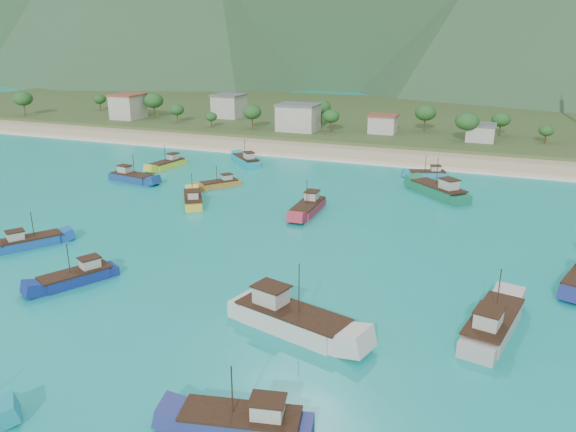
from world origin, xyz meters
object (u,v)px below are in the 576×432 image
(boat_7, at_px, (132,178))
(boat_19, at_px, (243,423))
(boat_3, at_px, (220,184))
(boat_1, at_px, (492,326))
(boat_28, at_px, (246,161))
(boat_26, at_px, (30,243))
(boat_0, at_px, (77,278))
(boat_17, at_px, (168,165))
(boat_11, at_px, (193,200))
(boat_9, at_px, (290,320))
(boat_2, at_px, (439,192))
(boat_20, at_px, (428,174))
(boat_10, at_px, (308,208))

(boat_7, bearing_deg, boat_19, 51.14)
(boat_3, height_order, boat_19, boat_19)
(boat_1, height_order, boat_28, boat_1)
(boat_26, bearing_deg, boat_0, 7.06)
(boat_1, distance_m, boat_17, 88.20)
(boat_3, relative_size, boat_17, 0.79)
(boat_1, distance_m, boat_11, 59.51)
(boat_1, xyz_separation_m, boat_19, (-17.53, -22.73, -0.20))
(boat_9, distance_m, boat_11, 47.96)
(boat_2, distance_m, boat_28, 46.91)
(boat_19, bearing_deg, boat_11, 22.07)
(boat_1, distance_m, boat_19, 28.70)
(boat_0, height_order, boat_9, boat_9)
(boat_0, bearing_deg, boat_11, -56.40)
(boat_17, bearing_deg, boat_11, 141.07)
(boat_3, xyz_separation_m, boat_19, (35.44, -63.45, 0.24))
(boat_0, bearing_deg, boat_19, 178.66)
(boat_3, height_order, boat_7, boat_7)
(boat_0, relative_size, boat_28, 1.02)
(boat_2, distance_m, boat_19, 72.30)
(boat_11, distance_m, boat_17, 29.89)
(boat_17, bearing_deg, boat_1, 154.37)
(boat_1, bearing_deg, boat_17, 156.57)
(boat_2, bearing_deg, boat_9, -146.13)
(boat_7, xyz_separation_m, boat_26, (8.54, -36.17, -0.12))
(boat_0, distance_m, boat_28, 66.95)
(boat_17, bearing_deg, boat_0, 122.15)
(boat_9, bearing_deg, boat_0, -76.70)
(boat_28, bearing_deg, boat_20, -41.46)
(boat_7, distance_m, boat_28, 27.59)
(boat_1, distance_m, boat_28, 83.20)
(boat_26, bearing_deg, boat_11, 100.43)
(boat_26, bearing_deg, boat_20, 85.50)
(boat_9, bearing_deg, boat_26, -85.38)
(boat_1, xyz_separation_m, boat_9, (-19.75, -6.67, 0.15))
(boat_10, bearing_deg, boat_0, 64.03)
(boat_28, bearing_deg, boat_0, -128.84)
(boat_9, xyz_separation_m, boat_17, (-52.06, 57.88, -0.43))
(boat_19, bearing_deg, boat_7, 30.07)
(boat_2, relative_size, boat_28, 1.26)
(boat_26, bearing_deg, boat_19, 5.11)
(boat_3, relative_size, boat_11, 0.80)
(boat_1, bearing_deg, boat_2, 114.90)
(boat_9, height_order, boat_20, boat_9)
(boat_0, distance_m, boat_10, 40.98)
(boat_11, bearing_deg, boat_9, -79.80)
(boat_11, distance_m, boat_26, 29.24)
(boat_7, relative_size, boat_20, 1.25)
(boat_7, distance_m, boat_26, 37.17)
(boat_3, bearing_deg, boat_0, 133.73)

